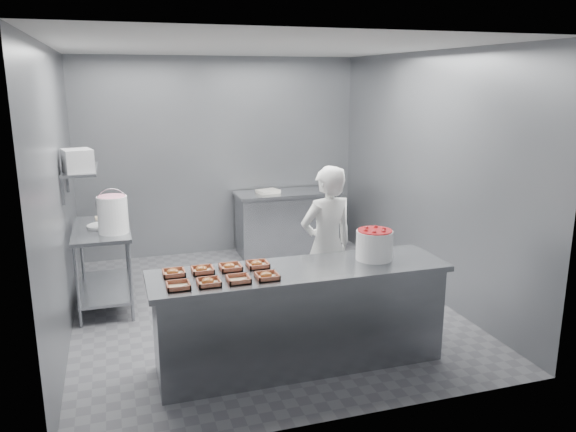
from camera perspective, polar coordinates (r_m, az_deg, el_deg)
The scene contains 24 objects.
floor at distance 6.39m, azimuth -2.71°, elevation -9.19°, with size 4.50×4.50×0.00m, color #4C4C51.
ceiling at distance 5.89m, azimuth -3.03°, elevation 16.77°, with size 4.50×4.50×0.00m, color white.
wall_back at distance 8.15m, azimuth -6.91°, elevation 5.99°, with size 4.00×0.04×2.80m, color slate.
wall_left at distance 5.82m, azimuth -22.29°, elevation 1.94°, with size 0.04×4.50×2.80m, color slate.
wall_right at distance 6.76m, azimuth 13.80°, elevation 4.10°, with size 0.04×4.50×2.80m, color slate.
service_counter at distance 5.02m, azimuth 1.25°, elevation -10.16°, with size 2.60×0.70×0.90m.
prep_table at distance 6.57m, azimuth -18.23°, elevation -3.71°, with size 0.60×1.20×0.90m.
back_counter at distance 8.21m, azimuth -0.08°, elevation -0.59°, with size 1.50×0.60×0.90m.
wall_shelf at distance 6.37m, azimuth -20.40°, elevation 4.43°, with size 0.35×0.90×0.03m, color slate.
tray_0 at distance 4.49m, azimuth -11.08°, elevation -6.94°, with size 0.19×0.18×0.04m.
tray_1 at distance 4.52m, azimuth -8.08°, elevation -6.64°, with size 0.19×0.18×0.06m.
tray_2 at distance 4.56m, azimuth -5.05°, elevation -6.40°, with size 0.19×0.18×0.04m.
tray_3 at distance 4.61m, azimuth -2.16°, elevation -6.08°, with size 0.19×0.18×0.06m.
tray_4 at distance 4.78m, azimuth -11.55°, elevation -5.64°, with size 0.19×0.18×0.06m.
tray_5 at distance 4.81m, azimuth -8.70°, elevation -5.41°, with size 0.19×0.18×0.06m.
tray_6 at distance 4.85m, azimuth -5.89°, elevation -5.16°, with size 0.19×0.18×0.06m.
tray_7 at distance 4.90m, azimuth -3.13°, elevation -4.90°, with size 0.19×0.18×0.06m.
worker at distance 5.77m, azimuth 3.97°, elevation -3.02°, with size 0.60×0.40×1.65m, color white.
strawberry_tub at distance 5.11m, azimuth 8.77°, elevation -2.79°, with size 0.33×0.33×0.27m.
glaze_bucket at distance 6.19m, azimuth -17.38°, elevation 0.22°, with size 0.33×0.31×0.48m.
bucket_lid at distance 6.51m, azimuth -18.37°, elevation -0.95°, with size 0.32×0.32×0.03m, color white.
rag at distance 6.92m, azimuth -18.42°, elevation -0.15°, with size 0.14×0.12×0.02m, color #CCB28C.
appliance at distance 6.12m, azimuth -20.59°, elevation 5.30°, with size 0.27×0.31×0.23m, color gray.
paper_stack at distance 8.03m, azimuth -2.04°, elevation 2.51°, with size 0.30×0.22×0.05m, color silver.
Camera 1 is at (-1.48, -5.69, 2.49)m, focal length 35.00 mm.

